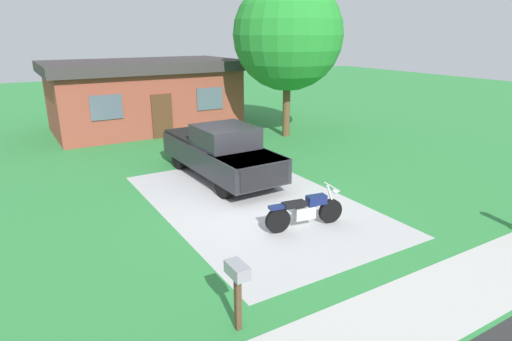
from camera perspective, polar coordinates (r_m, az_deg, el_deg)
ground_plane at (r=12.82m, az=-0.26°, el=-4.33°), size 80.00×80.00×0.00m
driveway_pad at (r=12.82m, az=-0.26°, el=-4.32°), size 5.34×8.59×0.01m
sidewalk_strip at (r=8.83m, az=21.05°, el=-16.79°), size 36.00×1.80×0.01m
motorcycle at (r=11.17m, az=6.62°, el=-5.31°), size 2.20×0.70×1.09m
pickup_truck at (r=14.89m, az=-4.89°, el=2.67°), size 2.14×5.67×1.90m
mailbox at (r=7.29m, az=-2.49°, el=-14.27°), size 0.26×0.48×1.26m
shade_tree at (r=20.65m, az=4.28°, el=17.57°), size 5.08×5.08×7.29m
neighbor_house at (r=23.25m, az=-14.60°, el=9.80°), size 9.60×5.60×3.50m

